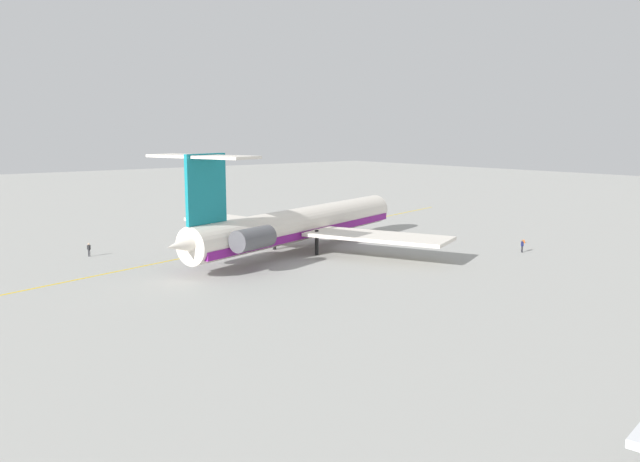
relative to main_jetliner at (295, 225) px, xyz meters
The scene contains 6 objects.
ground 9.72m from the main_jetliner, 91.82° to the right, with size 358.22×358.22×0.00m, color #9E9E99.
main_jetliner is the anchor object (origin of this frame).
ground_crew_near_nose 29.73m from the main_jetliner, 140.77° to the left, with size 0.27×0.43×1.70m.
ground_crew_near_tail 26.24m from the main_jetliner, 32.27° to the right, with size 0.43×0.28×1.73m.
safety_cone_nose 33.04m from the main_jetliner, 153.24° to the left, with size 0.40×0.40×0.55m, color #EA590F.
taxiway_centreline 10.06m from the main_jetliner, 97.51° to the right, with size 103.92×0.36×0.01m, color gold.
Camera 1 is at (48.51, 74.17, 15.65)m, focal length 35.37 mm.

